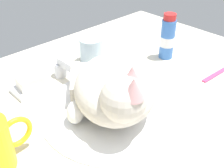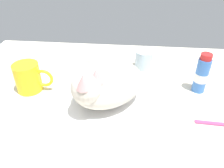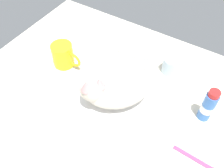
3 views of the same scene
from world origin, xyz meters
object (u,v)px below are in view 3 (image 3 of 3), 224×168
cat (114,85)px  toothpaste_bottle (208,106)px  soap_bar (123,50)px  toothbrush (200,161)px  faucet (142,60)px  coffee_mug (63,55)px  rinse_cup (171,65)px

cat → toothpaste_bottle: size_ratio=2.28×
soap_bar → toothbrush: soap_bar is taller
cat → faucet: bearing=87.3°
cat → coffee_mug: size_ratio=2.43×
faucet → cat: size_ratio=0.42×
coffee_mug → toothbrush: coffee_mug is taller
cat → rinse_cup: size_ratio=4.34×
faucet → toothpaste_bottle: bearing=-21.0°
toothbrush → soap_bar: bearing=146.8°
faucet → coffee_mug: size_ratio=1.02×
faucet → cat: cat is taller
rinse_cup → faucet: bearing=-169.0°
coffee_mug → rinse_cup: coffee_mug is taller
coffee_mug → toothbrush: size_ratio=0.85×
cat → soap_bar: size_ratio=5.01×
cat → toothbrush: size_ratio=2.06×
coffee_mug → toothbrush: bearing=-10.6°
faucet → rinse_cup: (11.00, 2.14, 0.94)cm
toothpaste_bottle → toothbrush: toothpaste_bottle is taller
cat → toothbrush: (33.92, -7.12, -6.13)cm
coffee_mug → toothpaste_bottle: bearing=5.0°
coffee_mug → soap_bar: 23.80cm
rinse_cup → soap_bar: 20.38cm
coffee_mug → rinse_cup: size_ratio=1.79×
rinse_cup → soap_bar: (-20.32, -1.34, -0.92)cm
soap_bar → rinse_cup: bearing=3.8°
cat → coffee_mug: (-25.26, 3.95, -1.94)cm
toothpaste_bottle → rinse_cup: bearing=143.4°
rinse_cup → toothbrush: 36.54cm
faucet → toothbrush: (32.98, -26.91, -2.04)cm
faucet → cat: (-0.94, -19.79, 4.09)cm
rinse_cup → cat: bearing=-118.6°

